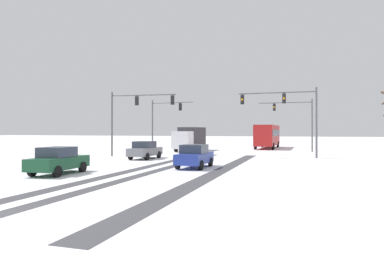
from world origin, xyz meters
The scene contains 13 objects.
wheel_track_left_lane centered at (3.49, 13.53, 0.00)m, with size 1.08×29.77×0.01m, color #424247.
wheel_track_right_lane centered at (-0.43, 13.53, 0.00)m, with size 0.79×29.77×0.01m, color #424247.
wheel_track_center centered at (-2.02, 13.53, 0.00)m, with size 0.88×29.77×0.01m, color #424247.
sidewalk_kerb_right centered at (11.17, 12.18, 0.06)m, with size 4.00×29.77×0.12m, color white.
traffic_signal_far_left centered at (-8.24, 32.95, 4.41)m, with size 5.68×0.60×6.50m.
traffic_signal_far_right centered at (7.95, 37.04, 4.46)m, with size 6.55×0.40×6.50m.
traffic_signal_near_left centered at (-7.42, 23.27, 4.68)m, with size 6.77×0.85×6.50m.
traffic_signal_near_right centered at (7.29, 25.06, 4.69)m, with size 7.10×0.39×6.50m.
car_grey_lead centered at (-5.19, 21.08, 0.82)m, with size 1.90×4.13×1.62m.
car_blue_second centered at (1.36, 15.22, 0.82)m, with size 1.84×4.10×1.62m.
car_dark_green_third centered at (-5.31, 9.38, 0.82)m, with size 2.01×4.19×1.62m.
bus_oncoming centered at (3.78, 43.94, 1.99)m, with size 2.90×11.07×3.38m.
box_truck_delivery centered at (-5.07, 34.26, 1.63)m, with size 2.38×7.43×3.02m.
Camera 1 is at (8.40, -7.82, 2.58)m, focal length 32.39 mm.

